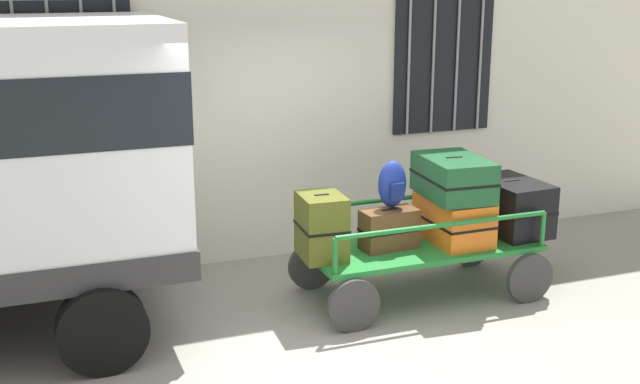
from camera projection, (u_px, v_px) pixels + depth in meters
ground_plane at (327, 336)px, 6.81m from camera, size 40.00×40.00×0.00m
building_wall at (248, 23)px, 8.17m from camera, size 12.00×0.38×5.00m
luggage_cart at (419, 254)px, 7.57m from camera, size 2.26×1.10×0.53m
cart_railing at (421, 215)px, 7.47m from camera, size 2.13×0.96×0.34m
suitcase_left_bottom at (322, 226)px, 7.09m from camera, size 0.41×0.51×0.59m
suitcase_midleft_bottom at (389, 229)px, 7.35m from camera, size 0.55×0.30×0.38m
suitcase_center_bottom at (453, 219)px, 7.57m from camera, size 0.50×0.78×0.42m
suitcase_center_middle at (453, 177)px, 7.50m from camera, size 0.60×0.86×0.38m
suitcase_midright_bottom at (511, 206)px, 7.84m from camera, size 0.57×0.83×0.52m
backpack at (392, 184)px, 7.31m from camera, size 0.27×0.22×0.44m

